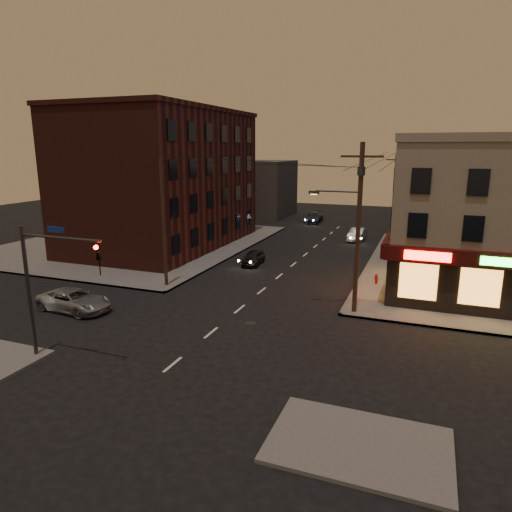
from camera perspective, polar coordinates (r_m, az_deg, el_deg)
The scene contains 15 objects.
ground at distance 25.31m, azimuth -5.65°, elevation -9.53°, with size 120.00×120.00×0.00m, color black.
sidewalk_nw at distance 49.94m, azimuth -14.52°, elevation 1.69°, with size 24.00×28.00×0.15m, color #514F4C.
brick_apartment at distance 47.13m, azimuth -11.46°, elevation 9.26°, with size 12.00×20.00×13.00m, color #431A15.
bg_building_ne_a at distance 59.24m, azimuth 24.21°, elevation 6.09°, with size 10.00×12.00×7.00m, color #3F3D3A.
bg_building_nw at distance 67.32m, azimuth 0.30°, elevation 8.42°, with size 9.00×10.00×8.00m, color #3F3D3A.
bg_building_ne_b at distance 73.13m, azimuth 22.07°, elevation 7.06°, with size 8.00×8.00×6.00m, color #3F3D3A.
utility_pole_main at distance 27.18m, azimuth 12.48°, elevation 4.46°, with size 4.20×0.44×10.00m.
utility_pole_far at distance 53.18m, azimuth 16.84°, elevation 7.23°, with size 0.26×0.26×9.00m, color #382619.
utility_pole_west at distance 32.76m, azimuth -11.47°, elevation 4.02°, with size 0.24×0.24×9.00m, color #382619.
traffic_signal at distance 22.87m, azimuth -24.99°, elevation -2.26°, with size 4.49×0.32×6.47m.
suv_cross at distance 30.36m, azimuth -21.76°, elevation -5.16°, with size 2.21×4.80×1.33m, color gray.
sedan_near at distance 39.27m, azimuth -0.35°, elevation -0.21°, with size 1.41×3.51×1.20m, color black.
sedan_mid at distance 50.67m, azimuth 12.53°, elevation 2.65°, with size 1.42×4.08×1.34m, color slate.
sedan_far at distance 62.17m, azimuth 7.24°, elevation 4.83°, with size 1.93×4.76×1.38m, color #1B2437.
fire_hydrant at distance 34.43m, azimuth 14.82°, elevation -2.71°, with size 0.32×0.32×0.72m.
Camera 1 is at (10.55, -20.80, 9.83)m, focal length 32.00 mm.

